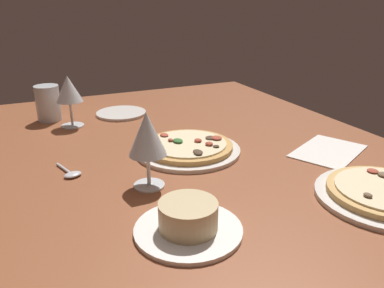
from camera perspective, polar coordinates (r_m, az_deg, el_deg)
The scene contains 9 objects.
dining_table at distance 97.44cm, azimuth 0.50°, elevation -3.20°, with size 150.00×110.00×4.00cm, color brown.
pizza_main at distance 100.15cm, azimuth -0.46°, elevation -0.52°, with size 27.06×27.06×3.39cm.
ramekin_on_saucer at distance 67.22cm, azimuth -0.56°, elevation -11.22°, with size 18.78×18.78×5.64cm.
wine_glass_far at distance 122.76cm, azimuth -17.69°, elevation 7.49°, with size 8.00×8.00×15.77cm.
wine_glass_near at distance 79.11cm, azimuth -6.63°, elevation 1.13°, with size 7.95×7.95×16.46cm.
water_glass at distance 133.01cm, azimuth -20.37°, elevation 5.35°, with size 7.62×7.62×11.31cm.
side_plate at distance 134.10cm, azimuth -10.36°, elevation 4.47°, with size 16.70×16.70×0.90cm, color silver.
paper_menu at distance 106.68cm, azimuth 19.40°, elevation -0.99°, with size 13.83×20.34×0.30cm, color white.
spoon at distance 91.92cm, azimuth -17.41°, elevation -4.12°, with size 9.80×5.08×1.00cm.
Camera 1 is at (-80.42, 37.54, 42.23)cm, focal length 36.27 mm.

